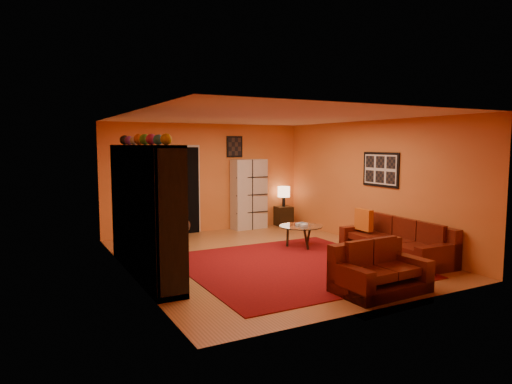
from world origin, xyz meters
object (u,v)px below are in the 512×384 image
tv (148,216)px  side_table (284,216)px  entertainment_unit (144,210)px  loveseat (377,271)px  bowl_chair (177,226)px  table_lamp (284,192)px  sofa (398,243)px  storage_cabinet (249,194)px  coffee_table (301,228)px

tv → side_table: (4.27, 2.84, -0.72)m
entertainment_unit → loveseat: (2.74, -2.42, -0.76)m
bowl_chair → table_lamp: size_ratio=1.20×
table_lamp → side_table: bearing=0.0°
tv → bowl_chair: 2.98m
tv → table_lamp: bearing=-56.3°
sofa → table_lamp: (-0.09, 3.93, 0.59)m
loveseat → storage_cabinet: storage_cabinet is taller
sofa → coffee_table: 1.95m
coffee_table → table_lamp: bearing=66.6°
entertainment_unit → bowl_chair: (1.35, 2.50, -0.77)m
entertainment_unit → side_table: size_ratio=6.00×
sofa → storage_cabinet: (-1.08, 3.98, 0.58)m
sofa → table_lamp: 3.98m
coffee_table → storage_cabinet: 2.42m
sofa → tv: bearing=168.3°
tv → loveseat: 3.62m
side_table → loveseat: bearing=-107.0°
side_table → table_lamp: bearing=0.0°
bowl_chair → side_table: size_ratio=1.25×
tv → bowl_chair: (1.30, 2.59, -0.69)m
loveseat → bowl_chair: (-1.39, 4.92, -0.01)m
coffee_table → storage_cabinet: size_ratio=0.51×
loveseat → coffee_table: 2.90m
side_table → tv: bearing=-146.3°
tv → storage_cabinet: bearing=-48.6°
bowl_chair → entertainment_unit: bearing=-118.3°
tv → table_lamp: tv is taller
bowl_chair → side_table: (2.97, 0.25, -0.03)m
tv → bowl_chair: bearing=-26.6°
sofa → coffee_table: sofa is taller
tv → storage_cabinet: storage_cabinet is taller
side_table → sofa: bearing=-88.6°
storage_cabinet → table_lamp: size_ratio=3.33×
tv → coffee_table: tv is taller
loveseat → storage_cabinet: (0.59, 5.22, 0.58)m
side_table → entertainment_unit: bearing=-147.5°
entertainment_unit → sofa: size_ratio=1.34×
loveseat → entertainment_unit: bearing=46.1°
entertainment_unit → tv: (0.05, -0.09, -0.08)m
storage_cabinet → coffee_table: bearing=-94.4°
side_table → storage_cabinet: bearing=177.1°
entertainment_unit → sofa: bearing=-15.0°
coffee_table → storage_cabinet: bearing=89.6°
tv → storage_cabinet: size_ratio=0.49×
sofa → loveseat: 2.08m
sofa → side_table: bearing=93.7°
entertainment_unit → tv: bearing=-61.5°
tv → table_lamp: (4.27, 2.84, -0.10)m
sofa → bowl_chair: bearing=132.1°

